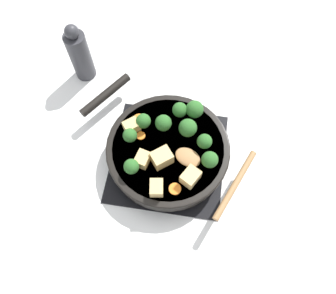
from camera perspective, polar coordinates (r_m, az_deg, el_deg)
The scene contains 22 objects.
ground_plane at distance 0.92m, azimuth 0.00°, elevation -1.94°, with size 2.40×2.40×0.00m, color white.
front_burner_grate at distance 0.90m, azimuth 0.00°, elevation -1.64°, with size 0.31×0.31×0.03m.
skillet_pan at distance 0.87m, azimuth -0.13°, elevation -0.46°, with size 0.42×0.38×0.05m.
wooden_spoon at distance 0.82m, azimuth 7.76°, elevation -4.24°, with size 0.21×0.19×0.02m.
tofu_cube_center_large at distance 0.86m, azimuth -6.36°, elevation 3.60°, with size 0.04×0.03×0.03m, color #DBB770.
tofu_cube_near_handle at distance 0.79m, azimuth -2.02°, elevation -7.12°, with size 0.04×0.03×0.03m, color #DBB770.
tofu_cube_east_chunk at distance 0.81m, azimuth -1.09°, elevation -1.89°, with size 0.05×0.04×0.04m, color #DBB770.
tofu_cube_west_chunk at distance 0.82m, azimuth -4.45°, elevation -2.14°, with size 0.04×0.03×0.03m, color #DBB770.
tofu_cube_back_piece at distance 0.80m, azimuth 3.93°, elevation -5.23°, with size 0.04×0.04×0.04m, color #DBB770.
broccoli_floret_near_spoon at distance 0.81m, azimuth 7.28°, elevation -2.21°, with size 0.04×0.04×0.05m.
broccoli_floret_center_top at distance 0.83m, azimuth 6.38°, elevation 0.96°, with size 0.04×0.04×0.05m.
broccoli_floret_east_rim at distance 0.86m, azimuth -4.32°, elevation 4.52°, with size 0.04×0.04×0.05m.
broccoli_floret_west_rim at distance 0.84m, azimuth 3.47°, elevation 3.33°, with size 0.05×0.05×0.05m.
broccoli_floret_north_edge at distance 0.80m, azimuth -6.40°, elevation -3.40°, with size 0.04×0.04×0.05m.
broccoli_floret_south_cluster at distance 0.85m, azimuth -0.81°, elevation 4.19°, with size 0.04×0.04×0.05m.
broccoli_floret_mid_floret at distance 0.87m, azimuth 2.07°, elevation 6.45°, with size 0.04×0.04×0.05m.
broccoli_floret_small_inner at distance 0.84m, azimuth -6.64°, elevation 2.01°, with size 0.04×0.04×0.04m.
broccoli_floret_tall_stem at distance 0.87m, azimuth 4.66°, elevation 6.55°, with size 0.05×0.05×0.05m.
carrot_slice_orange_thin at distance 0.86m, azimuth -4.77°, elevation 1.97°, with size 0.02×0.02×0.01m, color orange.
carrot_slice_near_center at distance 0.80m, azimuth 1.22°, elevation -7.30°, with size 0.03×0.03×0.01m, color orange.
carrot_slice_edge_slice at distance 0.89m, azimuth -5.04°, elevation 4.82°, with size 0.03×0.03×0.01m, color orange.
pepper_mill at distance 1.03m, azimuth -15.12°, elevation 15.33°, with size 0.06×0.06×0.20m.
Camera 1 is at (-0.05, 0.35, 0.84)m, focal length 35.00 mm.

